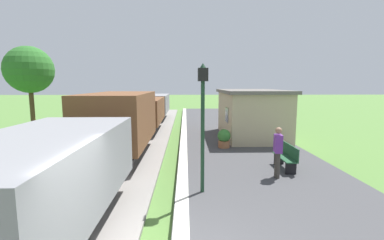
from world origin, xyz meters
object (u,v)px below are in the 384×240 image
at_px(freight_train, 134,118).
at_px(tree_trackside_far, 29,70).
at_px(bench_near_hut, 287,156).
at_px(lamp_post_near, 203,105).
at_px(station_hut, 251,113).
at_px(potted_planter, 224,138).
at_px(person_waiting, 278,150).

relative_size(freight_train, tree_trackside_far, 4.53).
relative_size(freight_train, bench_near_hut, 17.33).
relative_size(lamp_post_near, tree_trackside_far, 0.64).
bearing_deg(tree_trackside_far, freight_train, -19.72).
bearing_deg(station_hut, freight_train, -173.48).
bearing_deg(freight_train, potted_planter, -22.96).
relative_size(bench_near_hut, person_waiting, 0.88).
bearing_deg(lamp_post_near, potted_planter, 75.48).
distance_m(station_hut, lamp_post_near, 9.03).
bearing_deg(person_waiting, potted_planter, -66.97).
distance_m(potted_planter, lamp_post_near, 6.02).
bearing_deg(bench_near_hut, potted_planter, 118.13).
bearing_deg(bench_near_hut, person_waiting, -126.40).
distance_m(freight_train, lamp_post_near, 8.34).
bearing_deg(freight_train, lamp_post_near, -65.69).
bearing_deg(freight_train, person_waiting, -46.73).
bearing_deg(potted_planter, person_waiting, -74.78).
height_order(person_waiting, potted_planter, person_waiting).
relative_size(freight_train, potted_planter, 28.38).
xyz_separation_m(freight_train, lamp_post_near, (3.39, -7.50, 1.32)).
bearing_deg(freight_train, station_hut, 6.52).
height_order(station_hut, lamp_post_near, lamp_post_near).
height_order(bench_near_hut, tree_trackside_far, tree_trackside_far).
height_order(freight_train, station_hut, station_hut).
height_order(lamp_post_near, tree_trackside_far, tree_trackside_far).
bearing_deg(lamp_post_near, tree_trackside_far, 136.02).
bearing_deg(lamp_post_near, freight_train, 114.31).
height_order(station_hut, person_waiting, station_hut).
height_order(bench_near_hut, lamp_post_near, lamp_post_near).
relative_size(station_hut, tree_trackside_far, 1.01).
distance_m(bench_near_hut, lamp_post_near, 4.36).
relative_size(person_waiting, lamp_post_near, 0.46).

